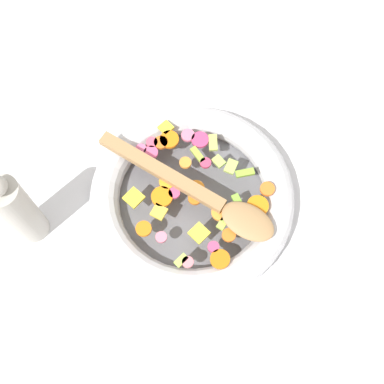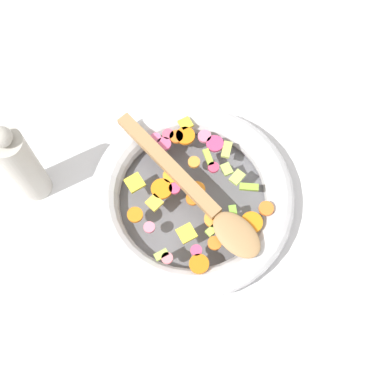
# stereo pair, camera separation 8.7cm
# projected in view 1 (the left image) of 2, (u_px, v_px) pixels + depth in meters

# --- Properties ---
(ground_plane) EXTENTS (4.00, 4.00, 0.00)m
(ground_plane) POSITION_uv_depth(u_px,v_px,m) (192.00, 202.00, 0.92)
(ground_plane) COLOR silver
(skillet) EXTENTS (0.34, 0.34, 0.05)m
(skillet) POSITION_uv_depth(u_px,v_px,m) (192.00, 198.00, 0.90)
(skillet) COLOR slate
(skillet) RESTS_ON ground_plane
(chopped_vegetables) EXTENTS (0.25, 0.24, 0.01)m
(chopped_vegetables) POSITION_uv_depth(u_px,v_px,m) (193.00, 188.00, 0.87)
(chopped_vegetables) COLOR orange
(chopped_vegetables) RESTS_ON skillet
(wooden_spoon) EXTENTS (0.17, 0.31, 0.01)m
(wooden_spoon) POSITION_uv_depth(u_px,v_px,m) (203.00, 196.00, 0.86)
(wooden_spoon) COLOR #A87F51
(wooden_spoon) RESTS_ON chopped_vegetables
(pepper_mill) EXTENTS (0.05, 0.05, 0.21)m
(pepper_mill) POSITION_uv_depth(u_px,v_px,m) (18.00, 210.00, 0.82)
(pepper_mill) COLOR #B2ADA3
(pepper_mill) RESTS_ON ground_plane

